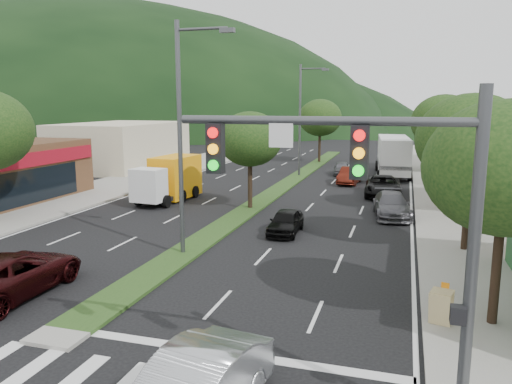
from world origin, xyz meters
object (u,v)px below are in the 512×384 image
(tree_med_far, at_px, (320,118))
(car_queue_d, at_px, (383,186))
(traffic_signal, at_px, (390,206))
(a_frame_sign, at_px, (441,304))
(car_queue_a, at_px, (286,222))
(car_queue_c, at_px, (350,175))
(streetlight_near, at_px, (184,128))
(motorhome, at_px, (393,155))
(suv_maroon, at_px, (13,274))
(tree_med_near, at_px, (250,139))
(streetlight_mid, at_px, (302,115))
(tree_r_c, at_px, (455,136))
(box_truck, at_px, (170,180))
(tree_r_b, at_px, (472,140))
(tree_r_e, at_px, (437,121))
(car_queue_b, at_px, (392,205))
(car_queue_e, at_px, (342,168))
(tree_r_a, at_px, (505,168))

(tree_med_far, xyz_separation_m, car_queue_d, (7.81, -18.93, -4.27))
(traffic_signal, bearing_deg, a_frame_sign, 73.56)
(car_queue_a, height_order, car_queue_c, car_queue_c)
(traffic_signal, height_order, streetlight_near, streetlight_near)
(traffic_signal, height_order, motorhome, traffic_signal)
(tree_med_far, bearing_deg, suv_maroon, -95.04)
(tree_med_near, bearing_deg, streetlight_mid, 89.22)
(tree_r_c, relative_size, car_queue_c, 1.55)
(tree_r_c, relative_size, suv_maroon, 1.18)
(tree_r_c, xyz_separation_m, box_truck, (-18.13, -0.78, -3.33))
(tree_r_b, xyz_separation_m, tree_r_e, (0.00, 28.00, -0.14))
(traffic_signal, bearing_deg, streetlight_mid, 104.33)
(car_queue_a, relative_size, car_queue_b, 0.74)
(tree_r_c, bearing_deg, car_queue_a, -139.88)
(tree_med_far, relative_size, car_queue_a, 1.92)
(tree_med_near, bearing_deg, streetlight_near, -88.82)
(streetlight_mid, xyz_separation_m, motorhome, (7.99, 3.11, -3.70))
(suv_maroon, bearing_deg, car_queue_d, -117.23)
(streetlight_mid, xyz_separation_m, box_truck, (-6.34, -13.78, -4.17))
(tree_r_e, xyz_separation_m, tree_med_far, (-12.00, 4.00, 0.11))
(car_queue_e, distance_m, motorhome, 4.84)
(streetlight_near, height_order, car_queue_e, streetlight_near)
(tree_med_near, relative_size, car_queue_b, 1.24)
(motorhome, height_order, a_frame_sign, motorhome)
(tree_r_c, distance_m, car_queue_a, 11.82)
(car_queue_d, bearing_deg, car_queue_b, -85.46)
(streetlight_near, relative_size, car_queue_b, 2.05)
(tree_r_b, relative_size, streetlight_near, 0.69)
(suv_maroon, relative_size, car_queue_c, 1.32)
(box_truck, bearing_deg, car_queue_d, -152.70)
(car_queue_c, height_order, car_queue_d, car_queue_d)
(streetlight_mid, distance_m, car_queue_b, 17.54)
(suv_maroon, bearing_deg, motorhome, -109.92)
(car_queue_c, bearing_deg, suv_maroon, -102.78)
(box_truck, bearing_deg, car_queue_a, 151.20)
(tree_r_e, bearing_deg, streetlight_mid, -149.31)
(car_queue_d, bearing_deg, streetlight_mid, 131.29)
(tree_r_a, xyz_separation_m, box_truck, (-18.13, 15.22, -3.41))
(tree_r_b, relative_size, car_queue_e, 1.92)
(tree_r_c, height_order, suv_maroon, tree_r_c)
(traffic_signal, height_order, streetlight_mid, streetlight_mid)
(tree_r_c, height_order, car_queue_d, tree_r_c)
(streetlight_near, relative_size, suv_maroon, 1.82)
(car_queue_b, relative_size, motorhome, 0.52)
(tree_med_near, bearing_deg, car_queue_c, 67.80)
(traffic_signal, xyz_separation_m, tree_r_b, (2.97, 13.54, 0.39))
(car_queue_a, bearing_deg, tree_r_b, -6.80)
(tree_r_a, bearing_deg, tree_med_far, 106.70)
(car_queue_a, relative_size, motorhome, 0.38)
(tree_r_b, bearing_deg, motorhome, 98.98)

